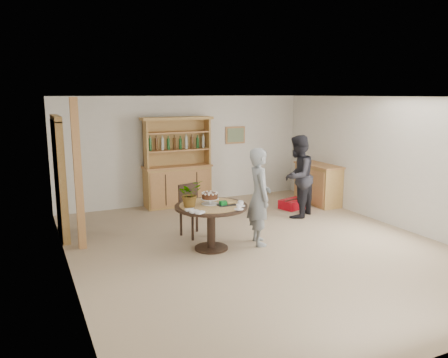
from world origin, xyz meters
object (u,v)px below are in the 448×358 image
(red_suitcase, at_px, (293,204))
(dining_table, at_px, (211,214))
(hutch, at_px, (177,176))
(dining_chair, at_px, (192,207))
(teen_boy, at_px, (259,197))
(adult_person, at_px, (298,176))
(sideboard, at_px, (318,184))

(red_suitcase, bearing_deg, dining_table, -164.52)
(dining_table, xyz_separation_m, red_suitcase, (2.74, 1.63, -0.50))
(hutch, height_order, dining_chair, hutch)
(dining_table, xyz_separation_m, teen_boy, (0.85, -0.10, 0.23))
(dining_table, height_order, adult_person, adult_person)
(red_suitcase, bearing_deg, hutch, 133.76)
(hutch, xyz_separation_m, sideboard, (3.04, -1.24, -0.22))
(hutch, bearing_deg, adult_person, -45.05)
(adult_person, bearing_deg, hutch, -77.74)
(red_suitcase, bearing_deg, dining_chair, -179.07)
(teen_boy, xyz_separation_m, adult_person, (1.56, 1.14, 0.03))
(dining_table, distance_m, red_suitcase, 3.22)
(dining_chair, height_order, adult_person, adult_person)
(dining_chair, bearing_deg, sideboard, -0.21)
(dining_chair, distance_m, adult_person, 2.47)
(hutch, height_order, sideboard, hutch)
(hutch, distance_m, red_suitcase, 2.72)
(dining_table, relative_size, teen_boy, 0.72)
(dining_chair, relative_size, red_suitcase, 1.38)
(hutch, distance_m, teen_boy, 3.12)
(sideboard, distance_m, adult_person, 1.36)
(dining_table, distance_m, dining_chair, 0.83)
(dining_table, bearing_deg, sideboard, 26.65)
(hutch, bearing_deg, sideboard, -22.21)
(sideboard, height_order, dining_chair, dining_chair)
(hutch, distance_m, dining_chair, 2.23)
(hutch, height_order, teen_boy, hutch)
(red_suitcase, bearing_deg, teen_boy, -152.79)
(sideboard, xyz_separation_m, adult_person, (-1.08, -0.72, 0.39))
(sideboard, relative_size, adult_person, 0.73)
(dining_chair, relative_size, teen_boy, 0.57)
(adult_person, xyz_separation_m, red_suitcase, (0.32, 0.59, -0.76))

